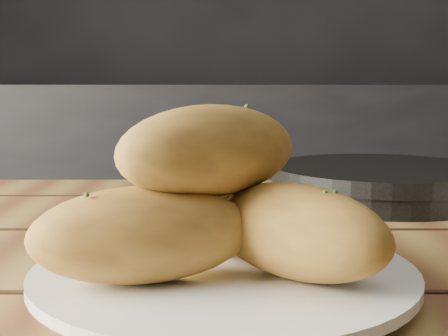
# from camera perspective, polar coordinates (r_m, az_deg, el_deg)

# --- Properties ---
(counter) EXTENTS (2.80, 0.60, 0.90)m
(counter) POSITION_cam_1_polar(r_m,az_deg,el_deg) (2.09, 16.58, -5.08)
(counter) COLOR black
(counter) RESTS_ON ground
(plate) EXTENTS (0.29, 0.29, 0.02)m
(plate) POSITION_cam_1_polar(r_m,az_deg,el_deg) (0.48, 0.00, -9.98)
(plate) COLOR white
(plate) RESTS_ON table
(bread_rolls) EXTENTS (0.27, 0.24, 0.12)m
(bread_rolls) POSITION_cam_1_polar(r_m,az_deg,el_deg) (0.46, -0.68, -3.47)
(bread_rolls) COLOR #B88733
(bread_rolls) RESTS_ON plate
(skillet) EXTENTS (0.42, 0.29, 0.05)m
(skillet) POSITION_cam_1_polar(r_m,az_deg,el_deg) (0.86, 14.23, -1.24)
(skillet) COLOR black
(skillet) RESTS_ON table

